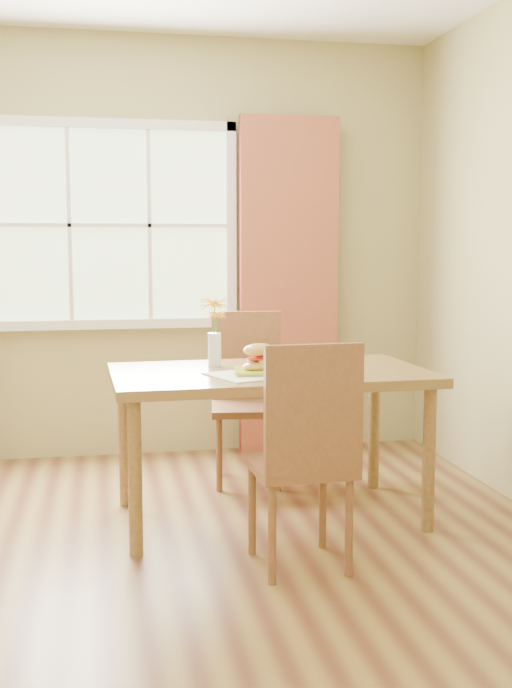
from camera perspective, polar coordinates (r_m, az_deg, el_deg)
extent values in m
cube|color=olive|center=(3.65, -9.45, -15.39)|extent=(4.20, 3.80, 0.02)
cube|color=tan|center=(5.29, -10.29, 6.64)|extent=(4.20, 0.02, 2.70)
cube|color=tan|center=(1.47, -8.54, 5.91)|extent=(4.20, 0.02, 2.70)
cube|color=beige|center=(5.26, -10.33, 8.27)|extent=(1.50, 0.02, 1.20)
cube|color=white|center=(5.28, -10.48, 15.13)|extent=(1.62, 0.04, 0.06)
cube|color=white|center=(5.25, -10.17, 1.39)|extent=(1.62, 0.04, 0.06)
cube|color=white|center=(5.29, -1.76, 8.37)|extent=(0.06, 0.04, 1.32)
cube|color=white|center=(5.23, -10.32, 8.28)|extent=(1.50, 0.03, 0.02)
cube|color=maroon|center=(5.30, 2.34, 4.04)|extent=(0.65, 0.08, 2.20)
cube|color=olive|center=(4.00, 0.97, -2.21)|extent=(1.58, 0.93, 0.05)
cylinder|color=olive|center=(3.63, -8.57, -9.39)|extent=(0.06, 0.06, 0.71)
cylinder|color=olive|center=(3.98, 12.15, -8.01)|extent=(0.06, 0.06, 0.71)
cylinder|color=olive|center=(4.32, -9.30, -6.73)|extent=(0.06, 0.06, 0.71)
cylinder|color=olive|center=(4.62, 8.37, -5.82)|extent=(0.06, 0.06, 0.71)
cube|color=brown|center=(3.47, 3.09, -8.62)|extent=(0.44, 0.44, 0.04)
cube|color=brown|center=(3.24, 4.11, -4.64)|extent=(0.41, 0.06, 0.53)
cylinder|color=brown|center=(3.35, 1.15, -13.35)|extent=(0.04, 0.04, 0.42)
cylinder|color=brown|center=(3.45, 6.61, -12.79)|extent=(0.04, 0.04, 0.42)
cylinder|color=brown|center=(3.65, -0.28, -11.59)|extent=(0.04, 0.04, 0.42)
cylinder|color=brown|center=(3.74, 4.75, -11.15)|extent=(0.04, 0.04, 0.42)
cube|color=brown|center=(4.65, -0.61, -4.58)|extent=(0.46, 0.46, 0.04)
cube|color=brown|center=(4.79, -0.71, -0.82)|extent=(0.41, 0.09, 0.53)
cylinder|color=brown|center=(4.54, -2.63, -7.86)|extent=(0.04, 0.04, 0.42)
cylinder|color=brown|center=(4.56, 1.59, -7.81)|extent=(0.04, 0.04, 0.42)
cylinder|color=brown|center=(4.86, -2.66, -6.85)|extent=(0.04, 0.04, 0.42)
cylinder|color=brown|center=(4.88, 1.27, -6.81)|extent=(0.04, 0.04, 0.42)
cube|color=beige|center=(3.86, 0.21, -2.15)|extent=(0.54, 0.47, 0.01)
cube|color=#C0D234|center=(3.87, 0.11, -1.99)|extent=(0.25, 0.25, 0.01)
ellipsoid|color=gold|center=(3.87, 0.14, -1.55)|extent=(0.21, 0.20, 0.05)
ellipsoid|color=#4C8C2D|center=(3.86, 0.91, -1.35)|extent=(0.10, 0.06, 0.01)
cylinder|color=red|center=(3.87, 0.06, -1.02)|extent=(0.09, 0.09, 0.01)
cylinder|color=red|center=(3.88, 0.51, -0.88)|extent=(0.09, 0.09, 0.01)
ellipsoid|color=gold|center=(3.86, 0.20, -0.40)|extent=(0.21, 0.20, 0.06)
cylinder|color=silver|center=(3.99, 4.65, -1.09)|extent=(0.07, 0.07, 0.11)
cylinder|color=silver|center=(3.99, 4.64, -1.22)|extent=(0.07, 0.07, 0.09)
cylinder|color=silver|center=(4.12, -2.96, -0.40)|extent=(0.07, 0.07, 0.17)
cylinder|color=silver|center=(4.13, -2.95, -0.99)|extent=(0.06, 0.06, 0.09)
cylinder|color=#3D7028|center=(4.12, -2.96, 0.65)|extent=(0.01, 0.01, 0.32)
cylinder|color=#3D7028|center=(4.11, -2.79, 0.25)|extent=(0.01, 0.01, 0.27)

